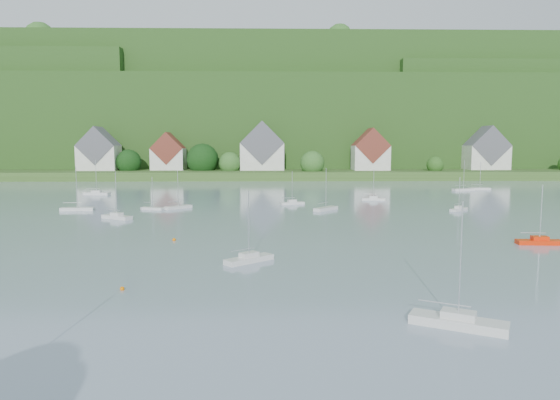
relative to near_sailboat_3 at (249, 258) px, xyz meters
name	(u,v)px	position (x,y,z in m)	size (l,w,h in m)	color
far_shore_strip	(250,172)	(-5.17, 149.21, 1.08)	(600.00, 60.00, 3.00)	#33501E
forested_ridge	(255,124)	(-4.77, 217.78, 22.46)	(620.00, 181.22, 69.89)	#1E4014
village_building_0	(99,152)	(-60.17, 136.21, 9.09)	(14.00, 10.40, 16.00)	beige
village_building_1	(168,154)	(-35.17, 138.21, 8.33)	(12.00, 9.36, 14.00)	beige
village_building_2	(262,150)	(-0.17, 137.21, 9.85)	(16.00, 11.44, 18.00)	beige
village_building_3	(370,153)	(39.83, 135.21, 9.01)	(13.00, 10.40, 15.50)	beige
village_building_4	(486,152)	(84.83, 139.21, 9.17)	(15.00, 10.40, 16.50)	beige
near_sailboat_3	(249,258)	(0.00, 0.00, 0.00)	(5.34, 4.85, 7.63)	silver
near_sailboat_4	(458,321)	(15.06, -19.81, 0.03)	(6.52, 4.65, 8.69)	silver
near_sailboat_5	(540,241)	(36.04, 8.84, 0.00)	(5.67, 2.04, 7.49)	red
mooring_buoy_0	(122,290)	(-10.53, -10.25, -0.42)	(0.40, 0.40, 0.40)	orange
mooring_buoy_2	(418,312)	(13.20, -16.68, -0.42)	(0.41, 0.41, 0.41)	orange
mooring_buoy_3	(174,241)	(-10.22, 12.34, -0.42)	(0.45, 0.45, 0.45)	orange
far_sailboat_cluster	(274,197)	(3.48, 64.88, -0.05)	(186.91, 72.70, 8.71)	silver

